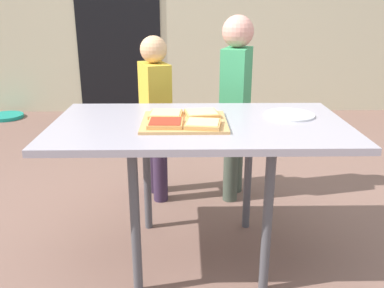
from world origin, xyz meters
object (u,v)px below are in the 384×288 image
pizza_slice_near_right (203,124)px  plate_white_right (289,115)px  cutting_board (184,122)px  pizza_slice_near_left (165,123)px  pizza_slice_far_left (166,114)px  garden_hose_coil (6,116)px  pizza_slice_far_right (202,114)px  child_right (236,96)px  child_left (155,110)px  dining_table (200,135)px

pizza_slice_near_right → plate_white_right: 0.46m
cutting_board → pizza_slice_near_right: 0.12m
pizza_slice_near_right → pizza_slice_near_left: 0.16m
cutting_board → pizza_slice_far_left: bearing=139.0°
pizza_slice_near_left → garden_hose_coil: bearing=124.8°
pizza_slice_far_right → child_right: (0.23, 0.60, -0.05)m
pizza_slice_far_left → child_left: 0.64m
pizza_slice_near_left → pizza_slice_far_right: size_ratio=0.91×
pizza_slice_near_left → child_left: child_left is taller
dining_table → plate_white_right: size_ratio=5.66×
dining_table → pizza_slice_far_right: bearing=80.2°
pizza_slice_near_right → child_right: 0.80m
plate_white_right → pizza_slice_far_right: bearing=-175.2°
cutting_board → pizza_slice_near_right: (0.08, -0.08, 0.02)m
child_left → garden_hose_coil: 2.65m
pizza_slice_near_left → plate_white_right: (0.57, 0.19, -0.02)m
dining_table → garden_hose_coil: (-2.00, 2.57, -0.60)m
plate_white_right → pizza_slice_near_left: bearing=-161.6°
dining_table → child_right: bearing=70.3°
pizza_slice_far_right → child_left: (-0.26, 0.60, -0.14)m
child_right → pizza_slice_near_right: bearing=-106.5°
dining_table → pizza_slice_far_right: size_ratio=7.97×
pizza_slice_near_left → plate_white_right: bearing=18.4°
pizza_slice_far_right → child_left: bearing=112.9°
child_right → pizza_slice_near_left: bearing=-117.0°
plate_white_right → pizza_slice_near_right: bearing=-153.8°
plate_white_right → child_right: 0.60m
garden_hose_coil → child_right: bearing=-40.5°
child_right → garden_hose_coil: size_ratio=3.08×
cutting_board → garden_hose_coil: 3.30m
pizza_slice_near_right → pizza_slice_far_left: (-0.16, 0.16, 0.00)m
pizza_slice_far_left → plate_white_right: pizza_slice_far_left is taller
cutting_board → pizza_slice_far_right: 0.12m
garden_hose_coil → pizza_slice_far_left: bearing=-53.8°
cutting_board → child_right: (0.31, 0.68, -0.04)m
pizza_slice_near_right → pizza_slice_near_left: (-0.16, 0.01, 0.00)m
cutting_board → child_right: size_ratio=0.33×
child_left → child_right: size_ratio=0.90×
child_left → child_right: child_right is taller
plate_white_right → child_right: size_ratio=0.20×
pizza_slice_near_left → pizza_slice_far_right: bearing=44.2°
cutting_board → child_left: (-0.18, 0.69, -0.12)m
dining_table → pizza_slice_near_right: pizza_slice_near_right is taller
plate_white_right → dining_table: bearing=-166.8°
dining_table → cutting_board: bearing=-164.7°
pizza_slice_near_right → child_right: (0.23, 0.77, -0.05)m
pizza_slice_far_left → garden_hose_coil: (-1.85, 2.52, -0.68)m
dining_table → child_left: size_ratio=1.29×
pizza_slice_far_left → pizza_slice_near_left: bearing=-88.2°
pizza_slice_near_right → child_right: bearing=73.5°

